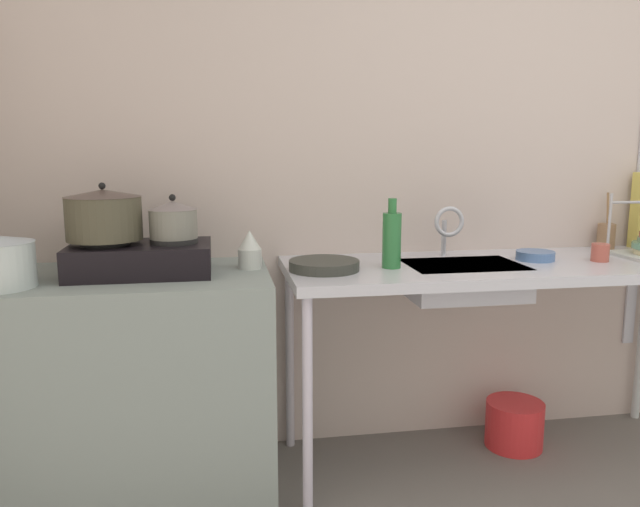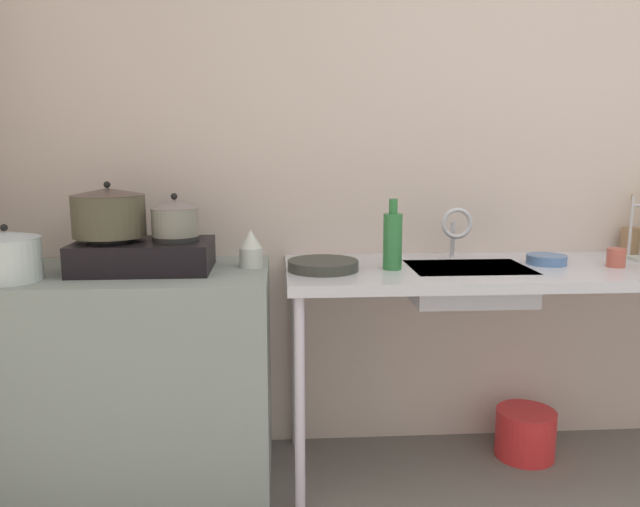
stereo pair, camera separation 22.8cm
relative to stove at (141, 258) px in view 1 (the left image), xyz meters
The scene contains 15 objects.
wall_back 1.79m from the stove, 11.29° to the left, with size 5.52×0.10×2.43m, color beige.
counter_concrete 0.48m from the stove, behind, with size 1.06×0.59×0.83m, color gray.
counter_sink 1.39m from the stove, ahead, with size 1.74×0.59×0.83m.
stove is the anchor object (origin of this frame).
pot_on_left_burner 0.20m from the stove, behind, with size 0.26×0.26×0.20m.
pot_on_right_burner 0.18m from the stove, ahead, with size 0.17×0.17×0.16m.
percolator 0.39m from the stove, ahead, with size 0.09×0.09×0.14m.
sink_basin 1.21m from the stove, ahead, with size 0.44×0.32×0.13m, color silver.
faucet 1.21m from the stove, ahead, with size 0.13×0.07×0.21m.
frying_pan 0.66m from the stove, ahead, with size 0.26×0.26×0.04m, color #34362F.
cup_by_rack 1.77m from the stove, ahead, with size 0.07×0.07×0.07m, color #B45244.
small_bowl_on_drainboard 1.53m from the stove, ahead, with size 0.15×0.15×0.04m, color #4F72A9.
bottle_by_sink 0.91m from the stove, ahead, with size 0.07×0.07×0.26m.
utensil_jar 1.99m from the stove, ahead, with size 0.08×0.08×0.25m.
bucket_on_floor 1.71m from the stove, ahead, with size 0.24×0.24×0.20m, color red.
Camera 1 is at (-1.46, -0.66, 1.28)m, focal length 34.44 mm.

